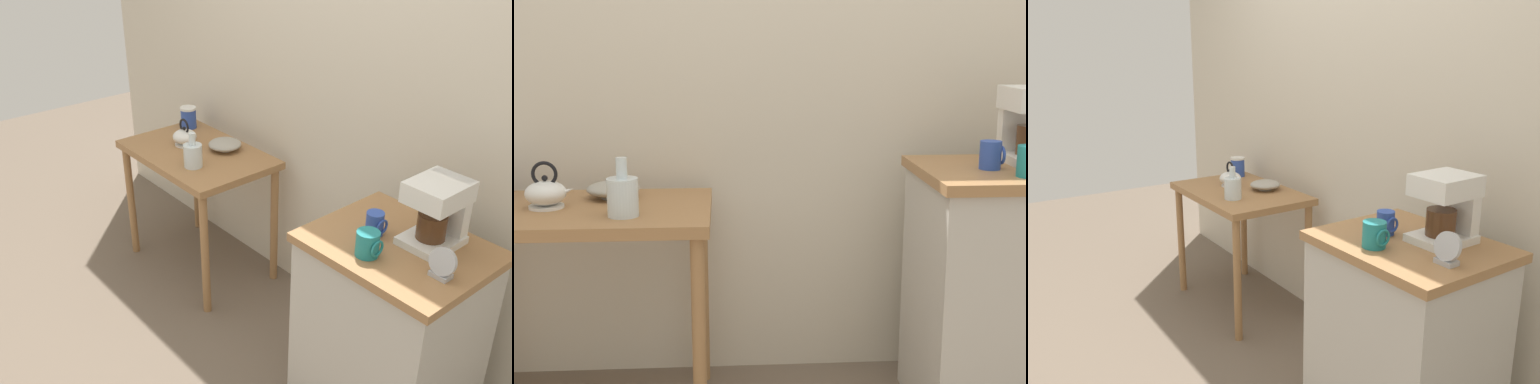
% 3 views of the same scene
% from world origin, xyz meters
% --- Properties ---
extents(back_wall, '(4.40, 0.10, 2.80)m').
position_xyz_m(back_wall, '(0.10, 0.44, 1.40)').
color(back_wall, beige).
rests_on(back_wall, ground_plane).
extents(wooden_table, '(0.86, 0.56, 0.75)m').
position_xyz_m(wooden_table, '(-0.72, 0.05, 0.65)').
color(wooden_table, '#9E7044').
rests_on(wooden_table, ground_plane).
extents(kitchen_counter, '(0.66, 0.55, 0.89)m').
position_xyz_m(kitchen_counter, '(0.74, -0.03, 0.44)').
color(kitchen_counter, '#BCB7AD').
rests_on(kitchen_counter, ground_plane).
extents(bowl_stoneware, '(0.18, 0.18, 0.06)m').
position_xyz_m(bowl_stoneware, '(-0.63, 0.18, 0.79)').
color(bowl_stoneware, '#9E998C').
rests_on(bowl_stoneware, wooden_table).
extents(teakettle, '(0.17, 0.14, 0.16)m').
position_xyz_m(teakettle, '(-0.83, 0.05, 0.81)').
color(teakettle, white).
rests_on(teakettle, wooden_table).
extents(glass_carafe_vase, '(0.10, 0.10, 0.19)m').
position_xyz_m(glass_carafe_vase, '(-0.57, -0.08, 0.82)').
color(glass_carafe_vase, silver).
rests_on(glass_carafe_vase, wooden_table).
extents(mug_blue, '(0.08, 0.07, 0.09)m').
position_xyz_m(mug_blue, '(0.63, -0.05, 0.93)').
color(mug_blue, '#2D4CAD').
rests_on(mug_blue, kitchen_counter).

